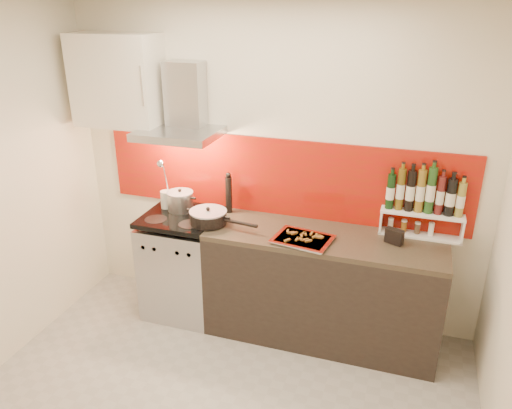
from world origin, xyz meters
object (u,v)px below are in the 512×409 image
(pepper_mill, at_px, (229,193))
(baking_tray, at_px, (303,239))
(range_stove, at_px, (184,265))
(counter, at_px, (322,287))
(saute_pan, at_px, (209,217))
(stock_pot, at_px, (180,201))

(pepper_mill, relative_size, baking_tray, 0.76)
(range_stove, height_order, pepper_mill, pepper_mill)
(range_stove, height_order, counter, range_stove)
(saute_pan, bearing_deg, counter, 5.04)
(counter, height_order, saute_pan, saute_pan)
(range_stove, xyz_separation_m, counter, (1.20, 0.00, 0.01))
(counter, height_order, pepper_mill, pepper_mill)
(saute_pan, relative_size, pepper_mill, 1.64)
(range_stove, relative_size, pepper_mill, 2.61)
(saute_pan, bearing_deg, range_stove, 165.22)
(range_stove, relative_size, saute_pan, 1.58)
(range_stove, bearing_deg, counter, 0.23)
(range_stove, xyz_separation_m, stock_pot, (-0.04, 0.09, 0.55))
(range_stove, bearing_deg, pepper_mill, 29.48)
(pepper_mill, bearing_deg, baking_tray, -24.95)
(range_stove, xyz_separation_m, baking_tray, (1.06, -0.13, 0.47))
(range_stove, distance_m, stock_pot, 0.56)
(range_stove, distance_m, baking_tray, 1.17)
(counter, distance_m, pepper_mill, 1.07)
(stock_pot, relative_size, baking_tray, 0.48)
(range_stove, distance_m, pepper_mill, 0.75)
(baking_tray, bearing_deg, stock_pot, 168.58)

